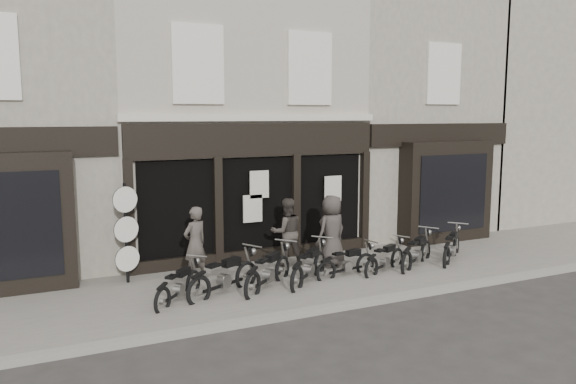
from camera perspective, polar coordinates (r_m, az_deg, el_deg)
name	(u,v)px	position (r m, az deg, el deg)	size (l,w,h in m)	color
ground_plane	(306,294)	(13.24, 1.81, -10.30)	(90.00, 90.00, 0.00)	#2D2B28
pavement	(289,281)	(13.99, 0.12, -9.04)	(30.00, 4.20, 0.12)	#69655C
kerb	(333,308)	(12.18, 4.54, -11.64)	(30.00, 0.25, 0.13)	gray
central_building	(221,116)	(18.08, -6.81, 7.66)	(7.30, 6.22, 8.34)	#A8A290
neighbour_right	(388,117)	(20.93, 10.11, 7.50)	(5.60, 6.73, 8.34)	#9E9886
filler_right	(544,115)	(26.56, 24.60, 7.10)	(11.00, 6.00, 8.20)	#9E9886
motorcycle_0	(179,289)	(12.63, -11.01, -9.62)	(1.49, 1.53, 0.92)	black
motorcycle_1	(224,280)	(12.92, -6.48, -8.86)	(2.04, 1.27, 1.06)	black
motorcycle_2	(269,274)	(13.27, -1.99, -8.36)	(1.85, 1.61, 1.06)	black
motorcycle_3	(309,269)	(13.74, 2.15, -7.83)	(1.78, 1.63, 1.04)	black
motorcycle_4	(347,266)	(14.30, 6.01, -7.46)	(1.88, 0.59, 0.90)	black
motorcycle_5	(385,261)	(14.82, 9.84, -6.97)	(1.77, 1.04, 0.91)	black
motorcycle_6	(417,255)	(15.48, 12.94, -6.25)	(1.90, 1.37, 1.02)	black
motorcycle_7	(452,250)	(16.31, 16.29, -5.66)	(1.79, 1.53, 1.02)	black
man_left	(195,244)	(13.81, -9.41, -5.20)	(0.66, 0.44, 1.82)	#47403A
man_centre	(287,232)	(14.99, -0.14, -4.07)	(0.88, 0.69, 1.82)	#3B342F
man_right	(332,231)	(14.92, 4.47, -3.97)	(0.93, 0.61, 1.91)	#3B3531
advert_sign_post	(127,237)	(13.93, -16.09, -4.45)	(0.60, 0.40, 2.53)	black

